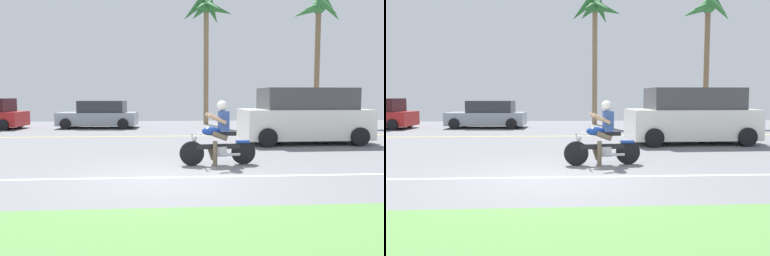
% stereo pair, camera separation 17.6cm
% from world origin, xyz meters
% --- Properties ---
extents(ground, '(56.00, 30.00, 0.04)m').
position_xyz_m(ground, '(0.00, 3.00, -0.02)').
color(ground, slate).
extents(lane_line_near, '(50.40, 0.12, 0.01)m').
position_xyz_m(lane_line_near, '(0.00, 0.13, 0.00)').
color(lane_line_near, silver).
rests_on(lane_line_near, ground).
extents(lane_line_far, '(50.40, 0.12, 0.01)m').
position_xyz_m(lane_line_far, '(0.00, 8.25, 0.00)').
color(lane_line_far, yellow).
rests_on(lane_line_far, ground).
extents(motorcyclist, '(1.91, 0.62, 1.60)m').
position_xyz_m(motorcyclist, '(1.17, 1.50, 0.68)').
color(motorcyclist, black).
rests_on(motorcyclist, ground).
extents(suv_nearby, '(4.69, 2.27, 2.00)m').
position_xyz_m(suv_nearby, '(4.90, 5.59, 0.97)').
color(suv_nearby, white).
rests_on(suv_nearby, ground).
extents(parked_car_1, '(4.18, 2.14, 1.45)m').
position_xyz_m(parked_car_1, '(-3.64, 12.73, 0.68)').
color(parked_car_1, '#8C939E').
rests_on(parked_car_1, ground).
extents(palm_tree_0, '(2.95, 3.14, 7.71)m').
position_xyz_m(palm_tree_0, '(9.20, 14.94, 6.33)').
color(palm_tree_0, brown).
rests_on(palm_tree_0, ground).
extents(palm_tree_1, '(3.17, 3.14, 7.57)m').
position_xyz_m(palm_tree_1, '(2.33, 14.78, 6.35)').
color(palm_tree_1, '#846B4C').
rests_on(palm_tree_1, ground).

